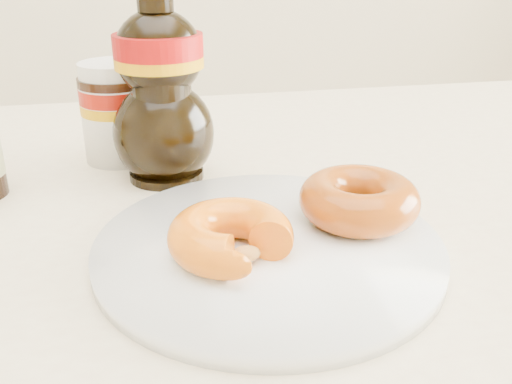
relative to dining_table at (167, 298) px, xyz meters
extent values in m
cube|color=#F9EABE|center=(0.00, 0.00, 0.06)|extent=(1.40, 0.90, 0.04)
cylinder|color=#C6B28C|center=(0.62, 0.37, -0.31)|extent=(0.06, 0.06, 0.71)
cylinder|color=white|center=(0.08, -0.08, 0.09)|extent=(0.28, 0.28, 0.01)
torus|color=white|center=(0.08, -0.08, 0.09)|extent=(0.28, 0.28, 0.01)
torus|color=orange|center=(0.05, -0.10, 0.11)|extent=(0.13, 0.13, 0.03)
torus|color=#913609|center=(0.17, -0.06, 0.12)|extent=(0.12, 0.12, 0.04)
cylinder|color=white|center=(-0.04, 0.18, 0.13)|extent=(0.08, 0.08, 0.09)
cylinder|color=#8D0E05|center=(-0.04, 0.18, 0.16)|extent=(0.08, 0.08, 0.02)
cylinder|color=#D89905|center=(-0.04, 0.18, 0.15)|extent=(0.08, 0.08, 0.01)
cylinder|color=black|center=(-0.04, 0.18, 0.18)|extent=(0.08, 0.08, 0.01)
cylinder|color=white|center=(-0.04, 0.18, 0.19)|extent=(0.08, 0.08, 0.02)
camera|label=1|loc=(-0.01, -0.47, 0.32)|focal=40.00mm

